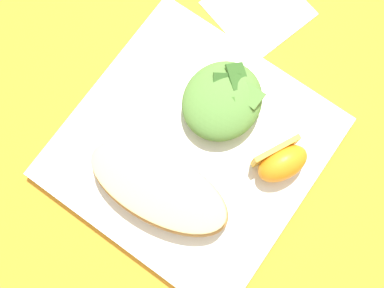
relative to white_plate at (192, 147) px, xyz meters
The scene contains 6 objects.
ground 0.01m from the white_plate, ahead, with size 3.00×3.00×0.00m, color orange.
white_plate is the anchor object (origin of this frame).
cheesy_pizza_bread 0.07m from the white_plate, behind, with size 0.10×0.18×0.04m.
green_salad_pile 0.07m from the white_plate, ahead, with size 0.10×0.09×0.04m.
orange_wedge_front 0.11m from the white_plate, 67.39° to the right, with size 0.07×0.06×0.04m.
paper_napkin 0.20m from the white_plate, 10.55° to the left, with size 0.11×0.11×0.00m, color white.
Camera 1 is at (-0.09, -0.07, 0.55)m, focal length 43.38 mm.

